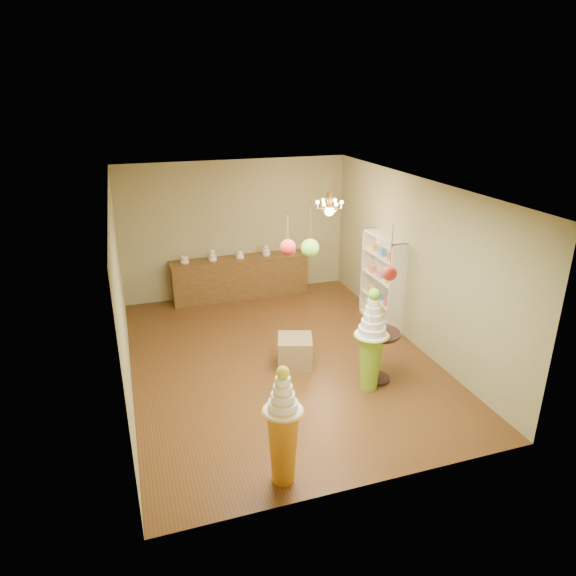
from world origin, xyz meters
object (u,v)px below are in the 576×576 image
object	(u,v)px
pedestal_green	(371,348)
pedestal_orange	(283,436)
round_table	(378,349)
sideboard	(241,277)

from	to	relation	value
pedestal_green	pedestal_orange	bearing A→B (deg)	-141.06
pedestal_green	round_table	world-z (taller)	pedestal_green
sideboard	pedestal_orange	bearing A→B (deg)	-98.32
sideboard	round_table	bearing A→B (deg)	-72.95
round_table	sideboard	bearing A→B (deg)	107.05
pedestal_orange	sideboard	distance (m)	5.88
sideboard	round_table	world-z (taller)	sideboard
sideboard	round_table	distance (m)	4.31
sideboard	round_table	size ratio (longest dim) A/B	3.56
pedestal_green	sideboard	bearing A→B (deg)	103.63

